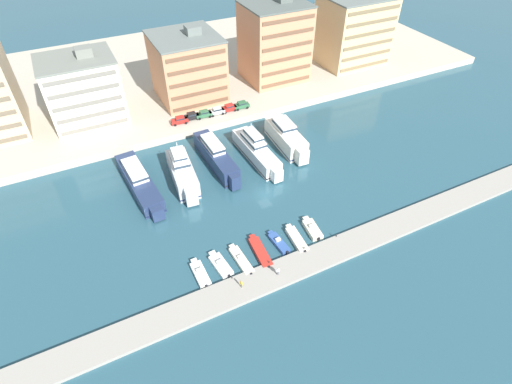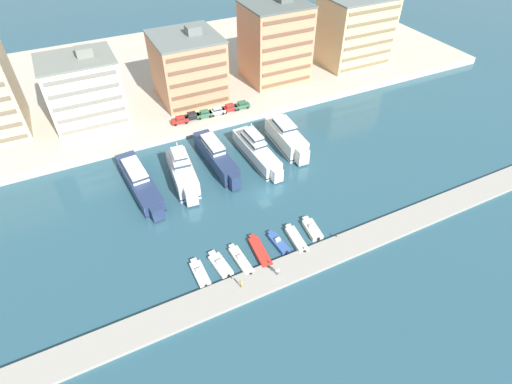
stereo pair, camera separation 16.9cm
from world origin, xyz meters
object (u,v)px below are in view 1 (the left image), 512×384
Objects in this scene: yacht_navy_mid_left at (216,157)px; motorboat_red_center_left at (260,252)px; motorboat_white_far_left at (200,273)px; car_green_mid_left at (204,114)px; motorboat_cream_mid_left at (241,260)px; car_red_center at (229,108)px; motorboat_cream_mid_right at (312,229)px; motorboat_white_left at (220,265)px; yacht_ivory_center at (286,137)px; motorboat_cream_center_right at (296,239)px; pedestrian_mid_deck at (241,284)px; car_black_left at (191,116)px; pedestrian_near_edge at (278,271)px; car_red_far_left at (180,120)px; car_silver_center_left at (217,111)px; car_green_center_right at (242,105)px; yacht_white_center_left at (256,150)px; yacht_navy_far_left at (139,182)px; motorboat_blue_center at (278,242)px.

motorboat_red_center_left is (-2.83, -27.08, -1.83)m from yacht_navy_mid_left.
motorboat_white_far_left is 1.52× the size of car_green_mid_left.
car_red_center is at bearing 68.86° from motorboat_cream_mid_left.
motorboat_cream_mid_right is (11.09, 0.59, 0.05)m from motorboat_red_center_left.
yacht_ivory_center is at bearing 43.41° from motorboat_white_left.
motorboat_cream_center_right is 4.33× the size of pedestrian_mid_deck.
car_black_left is 2.43× the size of pedestrian_near_edge.
yacht_navy_mid_left is 4.79× the size of car_green_mid_left.
motorboat_cream_mid_left is 1.79× the size of car_red_far_left.
car_green_mid_left is at bearing 76.97° from motorboat_cream_mid_left.
motorboat_red_center_left is 1.32× the size of motorboat_cream_mid_right.
pedestrian_mid_deck is (-8.93, -32.50, -0.59)m from yacht_navy_mid_left.
pedestrian_mid_deck is (-16.10, -49.66, -1.26)m from car_silver_center_left.
motorboat_cream_mid_right is 44.06m from car_green_center_right.
motorboat_cream_mid_left is 47.77m from car_red_center.
motorboat_cream_center_right is at bearing -93.61° from car_silver_center_left.
car_red_far_left is (-10.90, 43.62, 2.45)m from motorboat_cream_mid_right.
motorboat_cream_mid_right is at bearing -109.51° from yacht_ivory_center.
car_green_mid_left is at bearing 105.29° from yacht_white_center_left.
yacht_navy_far_left is 25.41m from car_black_left.
car_red_far_left and car_red_center have the same top height.
car_silver_center_left is 2.45× the size of pedestrian_near_edge.
motorboat_red_center_left is (11.07, -0.28, -0.01)m from motorboat_white_far_left.
pedestrian_near_edge is at bearing -100.96° from car_silver_center_left.
car_green_center_right is at bearing -2.15° from car_black_left.
car_silver_center_left is at bearing 35.75° from yacht_navy_far_left.
yacht_navy_mid_left is 3.13× the size of motorboat_white_left.
yacht_navy_mid_left is 27.78m from motorboat_cream_center_right.
pedestrian_mid_deck is at bearing -78.21° from motorboat_white_left.
car_green_mid_left is at bearing 179.82° from car_red_center.
motorboat_white_far_left is at bearing -179.19° from motorboat_cream_mid_right.
car_black_left is at bearing 94.86° from motorboat_cream_center_right.
yacht_white_center_left is 33.88m from motorboat_white_far_left.
motorboat_red_center_left is at bearing -94.30° from car_black_left.
car_black_left is at bearing 177.85° from car_red_center.
car_black_left is at bearing 45.40° from yacht_navy_far_left.
motorboat_white_left is 48.58m from car_red_center.
car_black_left is 51.02m from pedestrian_mid_deck.
motorboat_white_left is at bearing 140.39° from pedestrian_near_edge.
pedestrian_mid_deck is (-19.55, -49.74, -1.26)m from car_red_center.
car_black_left is (-0.57, 44.23, 2.52)m from motorboat_blue_center.
car_green_center_right is at bearing 71.62° from pedestrian_near_edge.
motorboat_cream_center_right reaches higher than motorboat_red_center_left.
yacht_ivory_center is 10.40× the size of pedestrian_mid_deck.
yacht_white_center_left reaches higher than yacht_ivory_center.
yacht_white_center_left is (26.24, -1.39, 0.45)m from yacht_navy_far_left.
motorboat_cream_mid_right is at bearing 2.91° from motorboat_cream_mid_left.
motorboat_cream_center_right is at bearing -167.26° from motorboat_cream_mid_right.
motorboat_white_left is at bearing -127.67° from yacht_white_center_left.
motorboat_cream_mid_right is 3.59× the size of pedestrian_near_edge.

